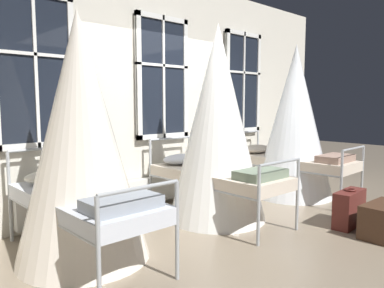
{
  "coord_description": "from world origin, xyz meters",
  "views": [
    {
      "loc": [
        -3.46,
        -3.21,
        1.5
      ],
      "look_at": [
        -0.44,
        0.02,
        1.02
      ],
      "focal_mm": 35.04,
      "sensor_mm": 36.0,
      "label": 1
    }
  ],
  "objects_px": {
    "cot_second": "(217,127)",
    "cot_third": "(294,124)",
    "cot_first": "(81,141)",
    "suitcase_dark": "(349,208)"
  },
  "relations": [
    {
      "from": "cot_second",
      "to": "cot_first",
      "type": "bearing_deg",
      "value": 90.35
    },
    {
      "from": "cot_first",
      "to": "cot_second",
      "type": "relative_size",
      "value": 0.95
    },
    {
      "from": "cot_first",
      "to": "cot_third",
      "type": "bearing_deg",
      "value": -90.28
    },
    {
      "from": "cot_second",
      "to": "cot_third",
      "type": "height_order",
      "value": "cot_second"
    },
    {
      "from": "cot_third",
      "to": "cot_second",
      "type": "bearing_deg",
      "value": 88.03
    },
    {
      "from": "cot_second",
      "to": "suitcase_dark",
      "type": "xyz_separation_m",
      "value": [
        0.95,
        -1.32,
        -0.98
      ]
    },
    {
      "from": "cot_second",
      "to": "cot_third",
      "type": "relative_size",
      "value": 1.03
    },
    {
      "from": "cot_second",
      "to": "cot_third",
      "type": "bearing_deg",
      "value": -89.42
    },
    {
      "from": "cot_third",
      "to": "suitcase_dark",
      "type": "xyz_separation_m",
      "value": [
        -0.84,
        -1.31,
        -0.95
      ]
    },
    {
      "from": "cot_first",
      "to": "suitcase_dark",
      "type": "height_order",
      "value": "cot_first"
    }
  ]
}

